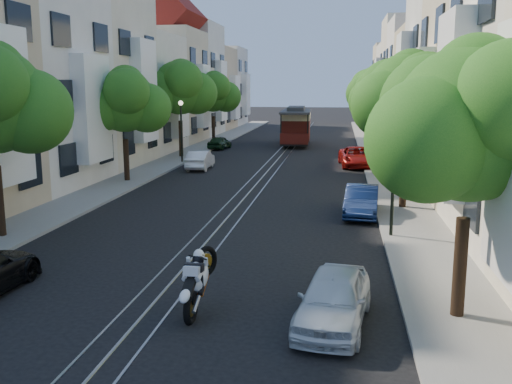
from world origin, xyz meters
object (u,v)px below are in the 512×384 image
at_px(tree_w_c, 180,89).
at_px(parked_car_e_mid, 362,201).
at_px(tree_e_d, 377,91).
at_px(lamp_east, 394,158).
at_px(parked_car_e_far, 357,157).
at_px(tree_w_b, 125,102).
at_px(parked_car_w_mid, 200,160).
at_px(tree_w_d, 214,93).
at_px(parked_car_w_far, 220,143).
at_px(sportbike_rider, 197,278).
at_px(tree_e_a, 473,127).
at_px(lamp_west, 181,122).
at_px(cable_car, 296,124).
at_px(tree_e_c, 388,97).
at_px(parked_car_e_near, 334,299).
at_px(tree_e_b, 409,99).

xyz_separation_m(tree_w_c, parked_car_e_mid, (12.53, -17.50, -4.45)).
xyz_separation_m(tree_e_d, lamp_east, (-0.96, -26.98, -2.02)).
xyz_separation_m(tree_w_c, parked_car_e_far, (12.74, -2.93, -4.42)).
distance_m(tree_w_b, parked_car_w_mid, 7.28).
xyz_separation_m(tree_w_b, parked_car_e_far, (12.74, 8.07, -3.74)).
distance_m(tree_w_b, parked_car_e_mid, 14.61).
height_order(tree_e_d, parked_car_e_mid, tree_e_d).
height_order(tree_w_b, parked_car_e_far, tree_w_b).
relative_size(tree_w_c, tree_w_d, 1.09).
height_order(tree_w_d, parked_car_w_far, tree_w_d).
height_order(sportbike_rider, parked_car_w_mid, sportbike_rider).
xyz_separation_m(tree_e_a, sportbike_rider, (-6.04, -0.43, -3.55)).
bearing_deg(parked_car_w_far, tree_w_b, 92.37).
distance_m(lamp_west, parked_car_w_far, 9.48).
bearing_deg(lamp_west, tree_e_d, 33.50).
distance_m(tree_w_b, cable_car, 23.06).
bearing_deg(tree_e_c, parked_car_e_far, 128.74).
distance_m(tree_e_c, parked_car_e_near, 24.19).
bearing_deg(tree_w_c, tree_e_d, 22.62).
bearing_deg(lamp_west, tree_e_b, -43.85).
height_order(tree_e_d, parked_car_w_mid, tree_e_d).
distance_m(cable_car, parked_car_e_near, 39.51).
bearing_deg(tree_w_b, parked_car_e_near, -56.88).
relative_size(tree_e_c, parked_car_e_near, 1.80).
relative_size(tree_e_a, lamp_west, 1.51).
distance_m(tree_w_d, parked_car_e_near, 41.52).
height_order(tree_e_b, lamp_west, tree_e_b).
xyz_separation_m(tree_e_b, lamp_west, (-13.56, 13.02, -1.89)).
distance_m(tree_e_a, parked_car_e_mid, 11.32).
height_order(tree_e_c, tree_w_d, same).
bearing_deg(parked_car_w_far, tree_e_c, 146.44).
xyz_separation_m(tree_w_d, lamp_east, (13.44, -31.98, -1.75)).
distance_m(tree_e_a, parked_car_w_far, 36.74).
bearing_deg(parked_car_e_near, lamp_west, 120.25).
bearing_deg(lamp_west, tree_e_a, -61.55).
distance_m(tree_e_c, tree_w_c, 15.25).
height_order(tree_w_c, parked_car_e_far, tree_w_c).
bearing_deg(tree_e_a, tree_e_d, 90.00).
bearing_deg(tree_e_a, cable_car, 99.93).
bearing_deg(tree_w_d, lamp_east, -67.20).
distance_m(sportbike_rider, parked_car_w_mid, 23.67).
xyz_separation_m(parked_car_e_mid, parked_car_w_far, (-10.99, 23.69, -0.07)).
height_order(tree_w_b, tree_w_c, tree_w_c).
bearing_deg(lamp_west, parked_car_w_far, 85.64).
distance_m(tree_w_d, parked_car_e_far, 19.28).
bearing_deg(lamp_west, tree_w_d, 93.44).
height_order(tree_e_b, cable_car, tree_e_b).
height_order(tree_e_c, parked_car_e_far, tree_e_c).
bearing_deg(tree_w_b, tree_e_d, 49.73).
distance_m(tree_e_a, tree_e_d, 34.00).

